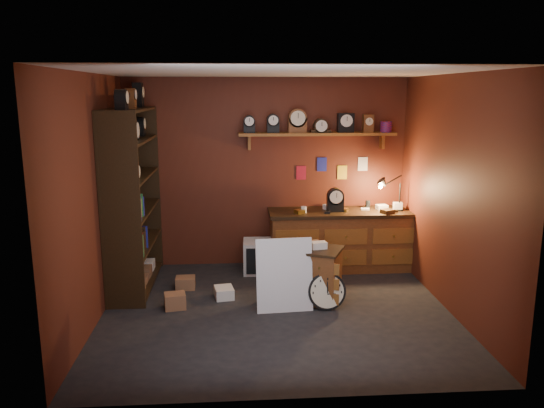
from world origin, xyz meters
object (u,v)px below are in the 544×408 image
at_px(big_round_clock, 327,291).
at_px(shelving_unit, 130,192).
at_px(low_cabinet, 316,272).
at_px(workbench, 342,236).

bearing_deg(big_round_clock, shelving_unit, 158.23).
bearing_deg(low_cabinet, shelving_unit, -173.00).
bearing_deg(workbench, big_round_clock, -107.67).
bearing_deg(low_cabinet, workbench, 89.12).
bearing_deg(big_round_clock, workbench, 72.33).
height_order(shelving_unit, workbench, shelving_unit).
relative_size(shelving_unit, big_round_clock, 5.76).
xyz_separation_m(workbench, big_round_clock, (-0.46, -1.45, -0.25)).
height_order(shelving_unit, big_round_clock, shelving_unit).
bearing_deg(low_cabinet, big_round_clock, -46.48).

